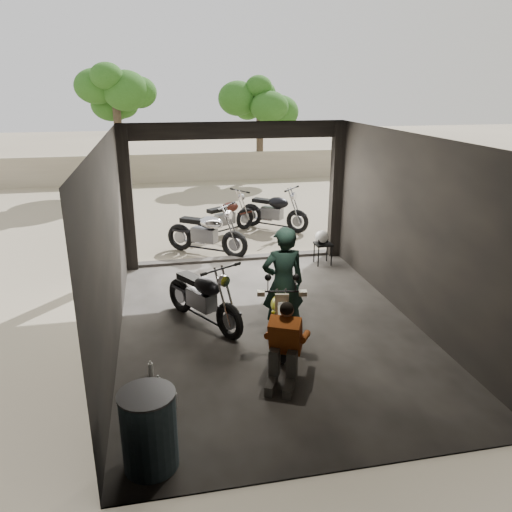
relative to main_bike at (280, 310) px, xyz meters
name	(u,v)px	position (x,y,z in m)	size (l,w,h in m)	color
ground	(269,326)	(-0.05, 0.55, -0.56)	(80.00, 80.00, 0.00)	#7A6D56
garage	(262,247)	(-0.05, 1.09, 0.72)	(7.00, 7.13, 3.20)	#2D2B28
boundary_wall	(196,167)	(-0.05, 14.55, 0.04)	(18.00, 0.30, 1.20)	gray
tree_left	(114,84)	(-3.05, 13.05, 3.43)	(2.20, 2.20, 5.60)	#382B1E
tree_right	(260,94)	(2.75, 14.55, 3.00)	(2.20, 2.20, 5.00)	#382B1E
main_bike	(280,310)	(0.00, 0.00, 0.00)	(0.69, 1.67, 1.12)	beige
left_bike	(203,293)	(-1.13, 0.85, 0.04)	(0.73, 1.77, 1.20)	black
outside_bike_a	(206,229)	(-0.67, 4.62, 0.09)	(0.79, 1.91, 1.29)	black
outside_bike_b	(226,213)	(0.06, 6.27, 0.03)	(0.72, 1.74, 1.18)	#3F160F
outside_bike_c	(274,208)	(1.46, 6.46, 0.08)	(0.77, 1.87, 1.27)	black
rider	(283,284)	(0.08, 0.13, 0.39)	(0.69, 0.45, 1.90)	black
mechanic	(284,348)	(-0.25, -1.20, 0.01)	(0.57, 0.78, 1.13)	#AE4D17
stool	(323,246)	(1.87, 3.34, -0.11)	(0.38, 0.38, 0.52)	black
helmet	(322,237)	(1.83, 3.35, 0.11)	(0.32, 0.33, 0.30)	silver
oil_drum	(149,431)	(-2.05, -2.45, -0.10)	(0.59, 0.59, 0.92)	#38535F
sign_post	(381,184)	(3.65, 4.34, 1.08)	(0.81, 0.08, 2.42)	black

